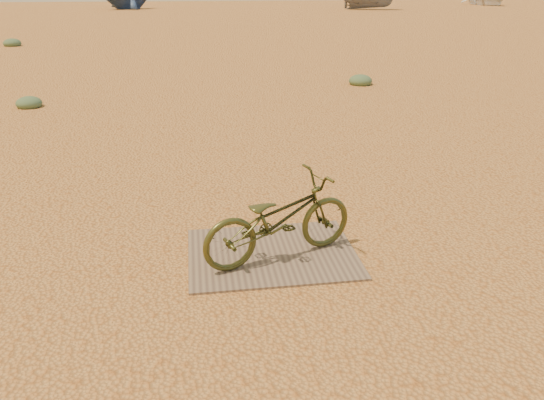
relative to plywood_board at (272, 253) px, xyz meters
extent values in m
plane|color=#BF8948|center=(-0.49, 0.45, -0.01)|extent=(120.00, 120.00, 0.00)
cube|color=#77624C|center=(0.00, 0.00, 0.00)|extent=(1.60, 1.22, 0.02)
imported|color=#40431C|center=(0.05, -0.10, 0.41)|extent=(1.60, 1.00, 0.80)
ellipsoid|color=#556A49|center=(-4.02, 6.97, -0.01)|extent=(0.52, 0.52, 0.28)
ellipsoid|color=#556A49|center=(3.48, 8.38, -0.01)|extent=(0.58, 0.58, 0.32)
ellipsoid|color=#556A49|center=(-7.52, 18.16, -0.01)|extent=(0.67, 0.67, 0.37)
camera|label=1|loc=(-0.66, -4.46, 2.45)|focal=35.00mm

